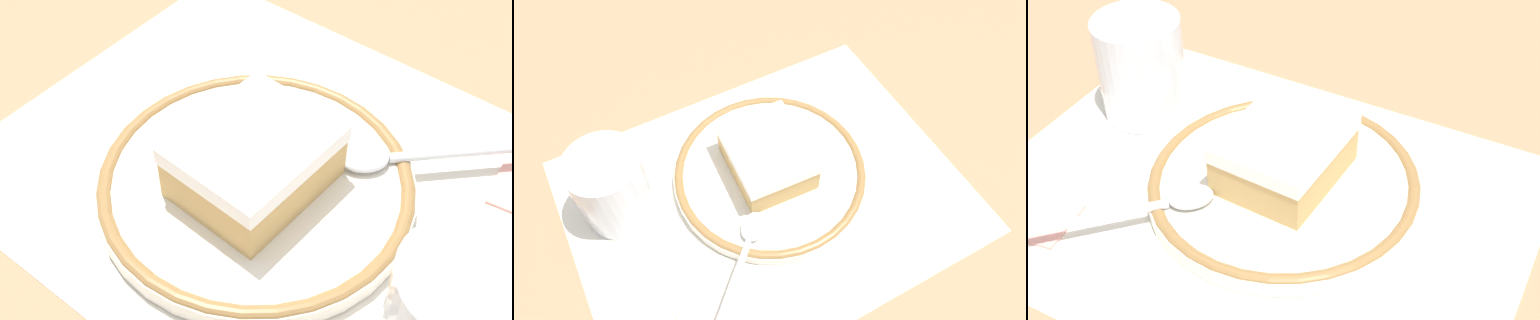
# 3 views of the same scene
# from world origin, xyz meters

# --- Properties ---
(ground_plane) EXTENTS (2.40, 2.40, 0.00)m
(ground_plane) POSITION_xyz_m (0.00, 0.00, 0.00)
(ground_plane) COLOR #9E7551
(placemat) EXTENTS (0.44, 0.34, 0.00)m
(placemat) POSITION_xyz_m (0.00, 0.00, 0.00)
(placemat) COLOR beige
(placemat) RESTS_ON ground_plane
(plate) EXTENTS (0.22, 0.22, 0.02)m
(plate) POSITION_xyz_m (-0.02, -0.02, 0.01)
(plate) COLOR silver
(plate) RESTS_ON placemat
(cake_slice) EXTENTS (0.09, 0.11, 0.05)m
(cake_slice) POSITION_xyz_m (-0.01, -0.03, 0.04)
(cake_slice) COLOR tan
(cake_slice) RESTS_ON plate
(spoon) EXTENTS (0.12, 0.12, 0.01)m
(spoon) POSITION_xyz_m (0.06, 0.06, 0.02)
(spoon) COLOR silver
(spoon) RESTS_ON plate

